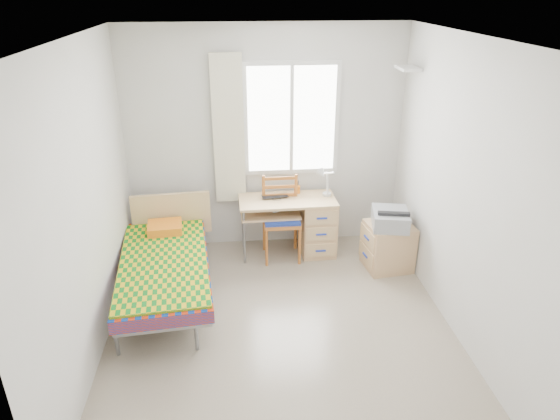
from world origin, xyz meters
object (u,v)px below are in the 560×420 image
at_px(desk, 312,223).
at_px(printer, 390,218).
at_px(chair, 282,213).
at_px(cabinet, 388,246).
at_px(bed, 165,263).

distance_m(desk, printer, 0.95).
distance_m(chair, cabinet, 1.26).
bearing_deg(bed, chair, 24.89).
xyz_separation_m(chair, cabinet, (1.16, -0.40, -0.28)).
height_order(chair, printer, chair).
height_order(chair, cabinet, chair).
bearing_deg(cabinet, chair, 153.51).
relative_size(bed, desk, 1.72).
relative_size(cabinet, printer, 1.09).
distance_m(bed, desk, 1.80).
height_order(bed, printer, bed).
height_order(cabinet, printer, printer).
bearing_deg(cabinet, bed, -179.67).
xyz_separation_m(bed, chair, (1.26, 0.73, 0.16)).
height_order(desk, printer, printer).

